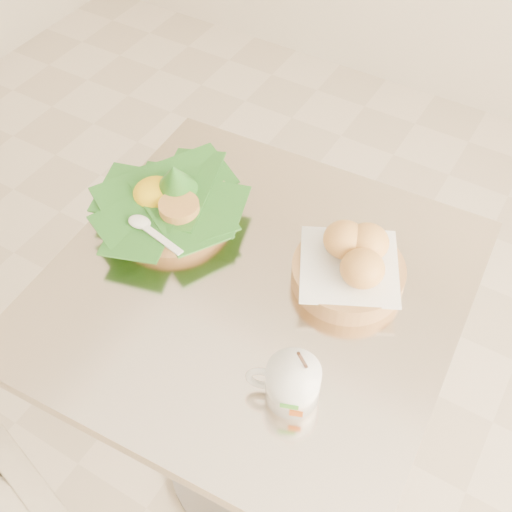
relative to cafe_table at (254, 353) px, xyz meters
The scene contains 5 objects.
floor 0.56m from the cafe_table, behind, with size 3.60×3.60×0.00m, color beige.
cafe_table is the anchor object (origin of this frame).
rice_basket 0.35m from the cafe_table, 163.10° to the left, with size 0.28×0.28×0.14m.
bread_basket 0.31m from the cafe_table, 35.31° to the left, with size 0.22×0.22×0.10m.
coffee_mug 0.34m from the cafe_table, 44.42° to the right, with size 0.11×0.09×0.14m.
Camera 1 is at (0.53, -0.57, 1.63)m, focal length 45.00 mm.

